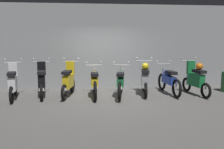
{
  "coord_description": "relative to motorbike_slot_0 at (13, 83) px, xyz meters",
  "views": [
    {
      "loc": [
        -0.72,
        -7.79,
        1.96
      ],
      "look_at": [
        0.16,
        0.3,
        0.75
      ],
      "focal_mm": 38.77,
      "sensor_mm": 36.0,
      "label": 1
    }
  ],
  "objects": [
    {
      "name": "ground_plane",
      "position": [
        3.1,
        -0.28,
        -0.53
      ],
      "size": [
        80.0,
        80.0,
        0.0
      ],
      "primitive_type": "plane",
      "color": "#565451"
    },
    {
      "name": "motorbike_slot_5",
      "position": [
        4.43,
        0.14,
        0.04
      ],
      "size": [
        0.58,
        1.67,
        1.29
      ],
      "color": "black",
      "rests_on": "ground"
    },
    {
      "name": "motorbike_slot_4",
      "position": [
        3.55,
        -0.05,
        -0.04
      ],
      "size": [
        0.61,
        1.93,
        1.15
      ],
      "color": "black",
      "rests_on": "ground"
    },
    {
      "name": "back_wall",
      "position": [
        3.1,
        1.7,
        1.12
      ],
      "size": [
        16.0,
        0.3,
        3.3
      ],
      "primitive_type": "cube",
      "color": "gray",
      "rests_on": "ground"
    },
    {
      "name": "motorbike_slot_3",
      "position": [
        2.66,
        0.04,
        -0.04
      ],
      "size": [
        0.59,
        1.95,
        1.15
      ],
      "color": "black",
      "rests_on": "ground"
    },
    {
      "name": "motorbike_slot_1",
      "position": [
        0.89,
        0.2,
        0.0
      ],
      "size": [
        0.58,
        1.67,
        1.29
      ],
      "color": "black",
      "rests_on": "ground"
    },
    {
      "name": "motorbike_slot_7",
      "position": [
        6.19,
        -0.1,
        0.04
      ],
      "size": [
        0.58,
        1.67,
        1.29
      ],
      "color": "black",
      "rests_on": "ground"
    },
    {
      "name": "motorbike_slot_0",
      "position": [
        0.0,
        0.0,
        0.0
      ],
      "size": [
        0.58,
        1.67,
        1.29
      ],
      "color": "black",
      "rests_on": "ground"
    },
    {
      "name": "motorbike_slot_6",
      "position": [
        5.31,
        0.16,
        -0.04
      ],
      "size": [
        0.59,
        1.95,
        1.15
      ],
      "color": "black",
      "rests_on": "ground"
    },
    {
      "name": "motorbike_slot_2",
      "position": [
        1.78,
        0.17,
        0.0
      ],
      "size": [
        0.58,
        1.67,
        1.29
      ],
      "color": "black",
      "rests_on": "ground"
    }
  ]
}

